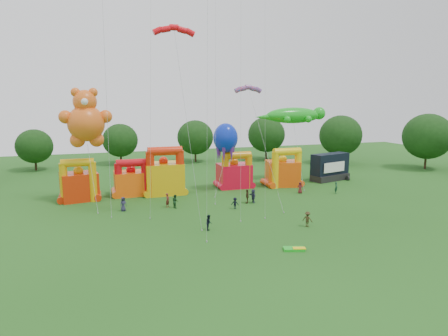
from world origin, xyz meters
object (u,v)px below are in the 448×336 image
object	(u,v)px
gecko_kite	(297,141)
teddy_bear_kite	(88,135)
stage_trailer	(330,167)
bouncy_castle_2	(164,176)
spectator_0	(123,204)
spectator_4	(247,196)
octopus_kite	(223,158)
bouncy_castle_0	(79,184)

from	to	relation	value
gecko_kite	teddy_bear_kite	bearing A→B (deg)	-174.17
gecko_kite	stage_trailer	bearing A→B (deg)	2.62
bouncy_castle_2	spectator_0	size ratio (longest dim) A/B	3.99
spectator_4	bouncy_castle_2	bearing A→B (deg)	-111.13
octopus_kite	bouncy_castle_2	bearing A→B (deg)	172.23
teddy_bear_kite	spectator_0	world-z (taller)	teddy_bear_kite
bouncy_castle_0	teddy_bear_kite	world-z (taller)	teddy_bear_kite
stage_trailer	gecko_kite	distance (m)	8.57
bouncy_castle_2	octopus_kite	xyz separation A→B (m)	(9.03, -1.23, 2.50)
octopus_kite	spectator_4	xyz separation A→B (m)	(1.08, -7.78, -4.32)
bouncy_castle_0	stage_trailer	world-z (taller)	bouncy_castle_0
gecko_kite	spectator_4	xyz separation A→B (m)	(-12.91, -10.24, -6.34)
bouncy_castle_0	teddy_bear_kite	distance (m)	7.63
gecko_kite	spectator_0	xyz separation A→B (m)	(-29.67, -9.06, -6.40)
octopus_kite	spectator_0	world-z (taller)	octopus_kite
spectator_0	spectator_4	world-z (taller)	spectator_4
spectator_4	gecko_kite	bearing A→B (deg)	148.99
bouncy_castle_0	spectator_4	xyz separation A→B (m)	(22.32, -8.76, -1.39)
bouncy_castle_0	stage_trailer	xyz separation A→B (m)	(42.18, 1.79, -0.05)
bouncy_castle_2	gecko_kite	distance (m)	23.49
spectator_0	spectator_4	bearing A→B (deg)	-28.42
teddy_bear_kite	gecko_kite	world-z (taller)	teddy_bear_kite
spectator_0	bouncy_castle_0	bearing A→B (deg)	101.86
bouncy_castle_2	bouncy_castle_0	bearing A→B (deg)	-178.86
spectator_0	spectator_4	xyz separation A→B (m)	(16.75, -1.18, 0.06)
spectator_4	bouncy_castle_0	bearing A→B (deg)	-90.86
gecko_kite	octopus_kite	bearing A→B (deg)	-170.02
bouncy_castle_2	teddy_bear_kite	distance (m)	12.79
spectator_4	octopus_kite	bearing A→B (deg)	-151.51
bouncy_castle_0	teddy_bear_kite	bearing A→B (deg)	-51.23
stage_trailer	gecko_kite	bearing A→B (deg)	-177.38
teddy_bear_kite	spectator_0	distance (m)	11.05
stage_trailer	octopus_kite	size ratio (longest dim) A/B	0.73
bouncy_castle_2	stage_trailer	xyz separation A→B (m)	(29.97, 1.55, -0.49)
stage_trailer	gecko_kite	size ratio (longest dim) A/B	0.58
bouncy_castle_2	gecko_kite	xyz separation A→B (m)	(23.02, 1.23, 4.52)
gecko_kite	spectator_4	size ratio (longest dim) A/B	6.85
stage_trailer	gecko_kite	world-z (taller)	gecko_kite
bouncy_castle_0	bouncy_castle_2	bearing A→B (deg)	1.14
teddy_bear_kite	bouncy_castle_0	bearing A→B (deg)	128.77
stage_trailer	teddy_bear_kite	bearing A→B (deg)	-174.71
bouncy_castle_0	bouncy_castle_2	xyz separation A→B (m)	(12.21, 0.24, 0.44)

